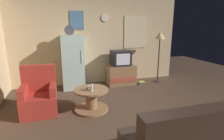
% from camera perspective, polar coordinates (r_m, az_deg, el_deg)
% --- Properties ---
extents(ground_plane, '(12.00, 12.00, 0.00)m').
position_cam_1_polar(ground_plane, '(3.64, 3.55, -14.91)').
color(ground_plane, '#4C3828').
extents(wall_with_art, '(5.20, 0.12, 2.76)m').
position_cam_1_polar(wall_with_art, '(5.57, -4.78, 10.00)').
color(wall_with_art, '#D1B284').
rests_on(wall_with_art, ground_plane).
extents(fridge, '(0.60, 0.62, 1.77)m').
position_cam_1_polar(fridge, '(5.19, -12.41, 2.45)').
color(fridge, silver).
rests_on(fridge, ground_plane).
extents(tv_stand, '(0.84, 0.53, 0.60)m').
position_cam_1_polar(tv_stand, '(5.51, 2.85, -1.47)').
color(tv_stand, '#8E6642').
rests_on(tv_stand, ground_plane).
extents(crt_tv, '(0.54, 0.51, 0.44)m').
position_cam_1_polar(crt_tv, '(5.39, 2.71, 3.86)').
color(crt_tv, black).
rests_on(crt_tv, tv_stand).
extents(standing_lamp, '(0.32, 0.32, 1.59)m').
position_cam_1_polar(standing_lamp, '(5.75, 15.00, 9.45)').
color(standing_lamp, '#332D28').
rests_on(standing_lamp, ground_plane).
extents(coffee_table, '(0.72, 0.72, 0.46)m').
position_cam_1_polar(coffee_table, '(3.88, -6.57, -9.28)').
color(coffee_table, '#8E6642').
rests_on(coffee_table, ground_plane).
extents(wine_glass, '(0.05, 0.05, 0.15)m').
position_cam_1_polar(wine_glass, '(3.65, -6.45, -5.61)').
color(wine_glass, silver).
rests_on(wine_glass, coffee_table).
extents(mug_ceramic_white, '(0.08, 0.08, 0.09)m').
position_cam_1_polar(mug_ceramic_white, '(3.72, -7.12, -5.75)').
color(mug_ceramic_white, silver).
rests_on(mug_ceramic_white, coffee_table).
extents(remote_control, '(0.15, 0.07, 0.02)m').
position_cam_1_polar(remote_control, '(3.83, -6.93, -5.70)').
color(remote_control, black).
rests_on(remote_control, coffee_table).
extents(armchair, '(0.68, 0.68, 0.96)m').
position_cam_1_polar(armchair, '(4.01, -22.07, -7.81)').
color(armchair, '#A52D23').
rests_on(armchair, ground_plane).
extents(book_stack, '(0.19, 0.17, 0.08)m').
position_cam_1_polar(book_stack, '(5.64, 9.39, -3.98)').
color(book_stack, '#749E68').
rests_on(book_stack, ground_plane).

